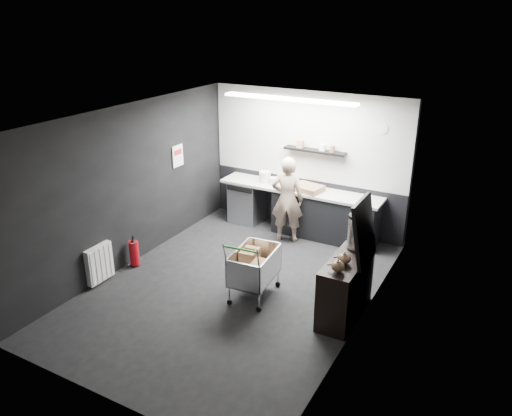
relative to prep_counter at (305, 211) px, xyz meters
The scene contains 22 objects.
floor 2.47m from the prep_counter, 93.20° to the right, with size 5.50×5.50×0.00m, color black.
ceiling 3.30m from the prep_counter, 93.20° to the right, with size 5.50×5.50×0.00m, color white.
wall_back 0.96m from the prep_counter, 112.30° to the left, with size 5.50×5.50×0.00m, color black.
wall_front 5.25m from the prep_counter, 91.50° to the right, with size 5.50×5.50×0.00m, color black.
wall_left 3.35m from the prep_counter, 131.43° to the right, with size 5.50×5.50×0.00m, color black.
wall_right 3.18m from the prep_counter, 52.38° to the right, with size 5.50×5.50×0.00m, color black.
kitchen_wall_panel 1.43m from the prep_counter, 113.58° to the left, with size 3.95×0.02×1.70m, color silver.
dado_panel 0.34m from the prep_counter, 113.58° to the left, with size 3.95×0.02×1.00m, color black.
floating_shelf 1.18m from the prep_counter, 72.13° to the left, with size 1.20×0.22×0.04m, color black.
wall_clock 2.13m from the prep_counter, 13.36° to the left, with size 0.20×0.20×0.03m, color silver.
poster 2.63m from the prep_counter, 152.11° to the right, with size 0.02×0.30×0.40m, color white.
poster_red_band 2.66m from the prep_counter, 152.05° to the right, with size 0.01×0.22×0.10m, color red.
radiator 3.92m from the prep_counter, 122.01° to the right, with size 0.10×0.50×0.60m, color silver.
ceiling_strip 2.29m from the prep_counter, 103.37° to the right, with size 2.40×0.20×0.04m, color white.
prep_counter is the anchor object (origin of this frame).
person 0.60m from the prep_counter, 110.90° to the right, with size 0.60×0.39×1.63m, color beige.
shopping_cart 2.48m from the prep_counter, 84.32° to the right, with size 0.63×0.97×1.02m.
sideboard 2.80m from the prep_counter, 54.36° to the right, with size 0.51×1.19×1.78m.
fire_extinguisher 3.30m from the prep_counter, 127.11° to the right, with size 0.16×0.16×0.53m.
cardboard_box 0.50m from the prep_counter, 40.91° to the right, with size 0.54×0.41×0.11m, color #886648.
pink_tub 1.04m from the prep_counter, behind, with size 0.22×0.22×0.22m, color silver.
white_container 0.82m from the prep_counter, behind, with size 0.17×0.13×0.15m, color silver.
Camera 1 is at (3.57, -5.82, 4.10)m, focal length 35.00 mm.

